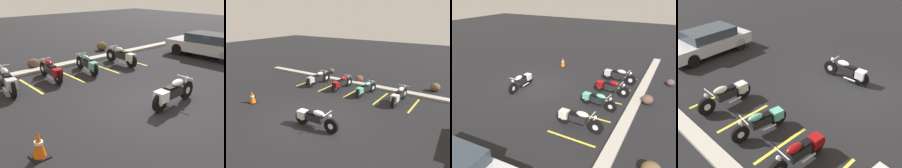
% 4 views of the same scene
% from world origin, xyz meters
% --- Properties ---
extents(ground, '(60.00, 60.00, 0.00)m').
position_xyz_m(ground, '(0.00, 0.00, 0.00)').
color(ground, black).
extents(motorcycle_white_featured, '(2.14, 0.60, 0.84)m').
position_xyz_m(motorcycle_white_featured, '(0.53, -0.42, 0.45)').
color(motorcycle_white_featured, black).
rests_on(motorcycle_white_featured, ground).
extents(parked_bike_0, '(0.65, 2.18, 0.86)m').
position_xyz_m(parked_bike_0, '(-3.02, 4.22, 0.46)').
color(parked_bike_0, black).
rests_on(parked_bike_0, ground).
extents(parked_bike_1, '(0.57, 2.04, 0.80)m').
position_xyz_m(parked_bike_1, '(-1.17, 4.34, 0.43)').
color(parked_bike_1, black).
rests_on(parked_bike_1, ground).
extents(parked_bike_2, '(0.63, 1.95, 0.77)m').
position_xyz_m(parked_bike_2, '(0.57, 4.22, 0.41)').
color(parked_bike_2, black).
rests_on(parked_bike_2, ground).
extents(parked_bike_3, '(0.60, 2.15, 0.85)m').
position_xyz_m(parked_bike_3, '(2.61, 4.13, 0.45)').
color(parked_bike_3, black).
rests_on(parked_bike_3, ground).
extents(car_silver, '(2.03, 4.39, 1.29)m').
position_xyz_m(car_silver, '(7.21, 2.18, 0.68)').
color(car_silver, black).
rests_on(car_silver, ground).
extents(concrete_curb, '(18.00, 0.50, 0.12)m').
position_xyz_m(concrete_curb, '(0.00, 5.87, 0.06)').
color(concrete_curb, '#A8A399').
rests_on(concrete_curb, ground).
extents(landscape_rock_0, '(0.60, 0.60, 0.48)m').
position_xyz_m(landscape_rock_0, '(-0.99, 6.39, 0.24)').
color(landscape_rock_0, brown).
rests_on(landscape_rock_0, ground).
extents(landscape_rock_1, '(0.72, 0.75, 0.51)m').
position_xyz_m(landscape_rock_1, '(3.86, 7.30, 0.26)').
color(landscape_rock_1, brown).
rests_on(landscape_rock_1, ground).
extents(traffic_cone, '(0.40, 0.40, 0.68)m').
position_xyz_m(traffic_cone, '(-3.97, -0.16, 0.32)').
color(traffic_cone, black).
rests_on(traffic_cone, ground).
extents(stall_line_1, '(0.10, 2.10, 0.00)m').
position_xyz_m(stall_line_1, '(-2.16, 4.25, 0.00)').
color(stall_line_1, gold).
rests_on(stall_line_1, ground).
extents(stall_line_2, '(0.10, 2.10, 0.00)m').
position_xyz_m(stall_line_2, '(-0.30, 4.25, 0.00)').
color(stall_line_2, gold).
rests_on(stall_line_2, ground).
extents(stall_line_3, '(0.10, 2.10, 0.00)m').
position_xyz_m(stall_line_3, '(1.55, 4.25, 0.00)').
color(stall_line_3, gold).
rests_on(stall_line_3, ground).
extents(stall_line_4, '(0.10, 2.10, 0.00)m').
position_xyz_m(stall_line_4, '(3.41, 4.25, 0.00)').
color(stall_line_4, gold).
rests_on(stall_line_4, ground).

